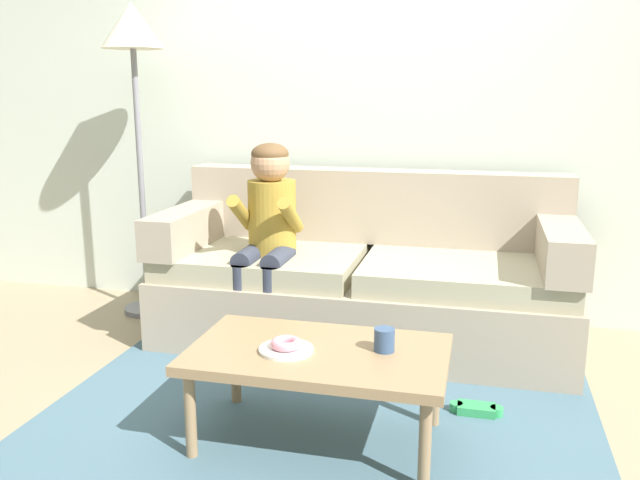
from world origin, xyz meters
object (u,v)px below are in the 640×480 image
Objects in this scene: toy_controller at (476,410)px; floor_lamp at (134,55)px; person_child at (268,225)px; donut at (286,343)px; coffee_table at (318,359)px; mug at (384,340)px; couch at (364,281)px.

floor_lamp is (-2.05, 0.93, 1.55)m from toy_controller.
donut is at bearing -68.11° from person_child.
person_child is (-0.52, 0.95, 0.32)m from coffee_table.
person_child reaches higher than donut.
coffee_table is 0.14m from donut.
mug is (0.77, -0.91, -0.23)m from person_child.
mug is at bearing -36.57° from floor_lamp.
mug reaches higher than coffee_table.
mug is at bearing 10.49° from coffee_table.
couch is 1.18× the size of floor_lamp.
floor_lamp is (-1.69, 1.25, 1.14)m from mug.
donut is 0.93m from toy_controller.
person_child is at bearing 118.50° from coffee_table.
floor_lamp is at bearing 150.00° from toy_controller.
mug is (0.28, -1.11, 0.10)m from couch.
mug is 0.05× the size of floor_lamp.
person_child is 1.11m from donut.
donut is 1.33× the size of mug.
floor_lamp reaches higher than person_child.
coffee_table is at bearing 23.34° from donut.
couch reaches higher than toy_controller.
floor_lamp is (-1.33, 1.35, 1.15)m from donut.
floor_lamp reaches higher than donut.
person_child is 1.34m from floor_lamp.
coffee_table reaches higher than toy_controller.
person_child is at bearing -157.19° from couch.
mug is (0.36, 0.10, 0.01)m from donut.
donut is 0.06× the size of floor_lamp.
couch is at bearing 91.46° from coffee_table.
couch is at bearing 22.81° from person_child.
mug is at bearing -49.79° from person_child.
toy_controller is 0.12× the size of floor_lamp.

